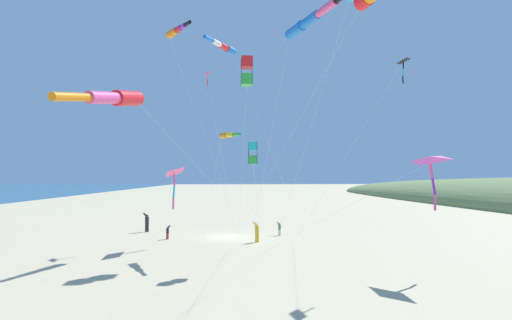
# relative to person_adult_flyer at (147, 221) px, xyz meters

# --- Properties ---
(ground_plane) EXTENTS (600.00, 600.00, 0.00)m
(ground_plane) POSITION_rel_person_adult_flyer_xyz_m (7.85, -3.77, -1.02)
(ground_plane) COLOR #C6B58C
(person_adult_flyer) EXTENTS (0.67, 0.61, 1.86)m
(person_adult_flyer) POSITION_rel_person_adult_flyer_xyz_m (0.00, 0.00, 0.00)
(person_adult_flyer) COLOR #232328
(person_adult_flyer) RESTS_ON ground_plane
(person_child_green_jacket) EXTENTS (0.41, 0.34, 1.20)m
(person_child_green_jacket) POSITION_rel_person_adult_flyer_xyz_m (2.64, -4.51, -0.36)
(person_child_green_jacket) COLOR #B72833
(person_child_green_jacket) RESTS_ON ground_plane
(person_child_grey_jacket) EXTENTS (0.59, 0.53, 1.66)m
(person_child_grey_jacket) POSITION_rel_person_adult_flyer_xyz_m (10.08, -6.69, -0.11)
(person_child_grey_jacket) COLOR gold
(person_child_grey_jacket) RESTS_ON ground_plane
(person_bystander_far) EXTENTS (0.42, 0.36, 1.24)m
(person_bystander_far) POSITION_rel_person_adult_flyer_xyz_m (12.46, -3.37, -0.34)
(person_bystander_far) COLOR silver
(person_bystander_far) RESTS_ON ground_plane
(kite_box_teal_far_right) EXTENTS (1.77, 8.47, 7.41)m
(kite_box_teal_far_right) POSITION_rel_person_adult_flyer_xyz_m (9.13, -14.06, 5.70)
(kite_box_teal_far_right) COLOR #1EB7C6
(kite_box_teal_far_right) RESTS_ON ground_plane
(kite_windsock_purple_drifting) EXTENTS (2.85, 8.01, 8.60)m
(kite_windsock_purple_drifting) POSITION_rel_person_adult_flyer_xyz_m (7.62, -9.97, 7.28)
(kite_windsock_purple_drifting) COLOR orange
(kite_windsock_purple_drifting) RESTS_ON ground_plane
(kite_windsock_black_fish_shape) EXTENTS (10.44, 18.64, 10.38)m
(kite_windsock_black_fish_shape) POSITION_rel_person_adult_flyer_xyz_m (1.58, -16.61, 8.41)
(kite_windsock_black_fish_shape) COLOR red
(kite_windsock_black_fish_shape) RESTS_ON ground_plane
(kite_windsock_blue_topmost) EXTENTS (2.94, 17.02, 13.37)m
(kite_windsock_blue_topmost) POSITION_rel_person_adult_flyer_xyz_m (11.47, -18.98, 11.94)
(kite_windsock_blue_topmost) COLOR blue
(kite_windsock_blue_topmost) RESTS_ON ground_plane
(kite_delta_long_streamer_right) EXTENTS (3.13, 8.54, 6.13)m
(kite_delta_long_streamer_right) POSITION_rel_person_adult_flyer_xyz_m (3.53, -7.92, 4.59)
(kite_delta_long_streamer_right) COLOR #EF4C93
(kite_delta_long_streamer_right) RESTS_ON ground_plane
(kite_delta_magenta_far_left) EXTENTS (3.16, 4.19, 14.71)m
(kite_delta_magenta_far_left) POSITION_rel_person_adult_flyer_xyz_m (5.86, -4.32, 13.37)
(kite_delta_magenta_far_left) COLOR #EF4C93
(kite_delta_magenta_far_left) RESTS_ON ground_plane
(kite_windsock_striped_overhead) EXTENTS (6.19, 7.70, 16.78)m
(kite_windsock_striped_overhead) POSITION_rel_person_adult_flyer_xyz_m (3.70, -8.82, 15.34)
(kite_windsock_striped_overhead) COLOR orange
(kite_windsock_striped_overhead) RESTS_ON ground_plane
(kite_windsock_long_streamer_left) EXTENTS (9.34, 8.28, 16.71)m
(kite_windsock_long_streamer_left) POSITION_rel_person_adult_flyer_xyz_m (7.36, -6.30, 15.15)
(kite_windsock_long_streamer_left) COLOR blue
(kite_windsock_long_streamer_left) RESTS_ON ground_plane
(kite_delta_white_trailing) EXTENTS (5.32, 9.48, 12.28)m
(kite_delta_white_trailing) POSITION_rel_person_adult_flyer_xyz_m (17.80, -16.04, 10.98)
(kite_delta_white_trailing) COLOR black
(kite_delta_white_trailing) RESTS_ON ground_plane
(kite_box_rainbow_low_near) EXTENTS (0.85, 4.78, 14.15)m
(kite_box_rainbow_low_near) POSITION_rel_person_adult_flyer_xyz_m (9.02, -9.85, 12.08)
(kite_box_rainbow_low_near) COLOR red
(kite_box_rainbow_low_near) RESTS_ON ground_plane
(kite_delta_green_low_center) EXTENTS (8.87, 8.86, 6.57)m
(kite_delta_green_low_center) POSITION_rel_person_adult_flyer_xyz_m (18.64, -17.28, 5.12)
(kite_delta_green_low_center) COLOR #EF4C93
(kite_delta_green_low_center) RESTS_ON ground_plane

